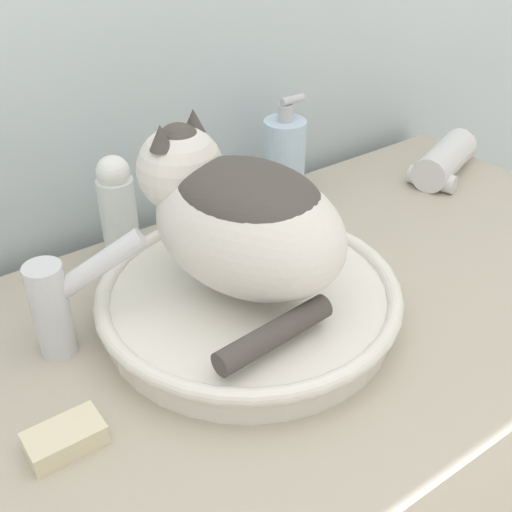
{
  "coord_description": "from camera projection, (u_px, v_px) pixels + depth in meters",
  "views": [
    {
      "loc": [
        -0.39,
        -0.21,
        1.33
      ],
      "look_at": [
        -0.03,
        0.3,
        0.91
      ],
      "focal_mm": 45.0,
      "sensor_mm": 36.0,
      "label": 1
    }
  ],
  "objects": [
    {
      "name": "hair_dryer",
      "position": [
        444.0,
        161.0,
        1.13
      ],
      "size": [
        0.19,
        0.12,
        0.06
      ],
      "rotation": [
        0.0,
        0.0,
        0.36
      ],
      "color": "silver",
      "rests_on": "vanity_counter"
    },
    {
      "name": "faucet",
      "position": [
        61.0,
        300.0,
        0.73
      ],
      "size": [
        0.14,
        0.07,
        0.15
      ],
      "rotation": [
        0.0,
        0.0,
        -0.35
      ],
      "color": "silver",
      "rests_on": "vanity_counter"
    },
    {
      "name": "cat",
      "position": [
        238.0,
        215.0,
        0.74
      ],
      "size": [
        0.24,
        0.29,
        0.2
      ],
      "rotation": [
        0.0,
        0.0,
        1.92
      ],
      "color": "silver",
      "rests_on": "sink_basin"
    },
    {
      "name": "vanity_counter",
      "position": [
        271.0,
        509.0,
        1.04
      ],
      "size": [
        1.19,
        0.58,
        0.81
      ],
      "color": "#B2A893",
      "rests_on": "ground_plane"
    },
    {
      "name": "soap_pump_bottle",
      "position": [
        284.0,
        162.0,
        1.03
      ],
      "size": [
        0.07,
        0.07,
        0.18
      ],
      "color": "silver",
      "rests_on": "vanity_counter"
    },
    {
      "name": "sink_basin",
      "position": [
        249.0,
        299.0,
        0.8
      ],
      "size": [
        0.38,
        0.38,
        0.05
      ],
      "color": "white",
      "rests_on": "vanity_counter"
    },
    {
      "name": "deodorant_stick",
      "position": [
        118.0,
        210.0,
        0.88
      ],
      "size": [
        0.05,
        0.05,
        0.16
      ],
      "color": "silver",
      "rests_on": "vanity_counter"
    },
    {
      "name": "soap_bar",
      "position": [
        65.0,
        438.0,
        0.64
      ],
      "size": [
        0.08,
        0.04,
        0.02
      ],
      "color": "beige",
      "rests_on": "vanity_counter"
    }
  ]
}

